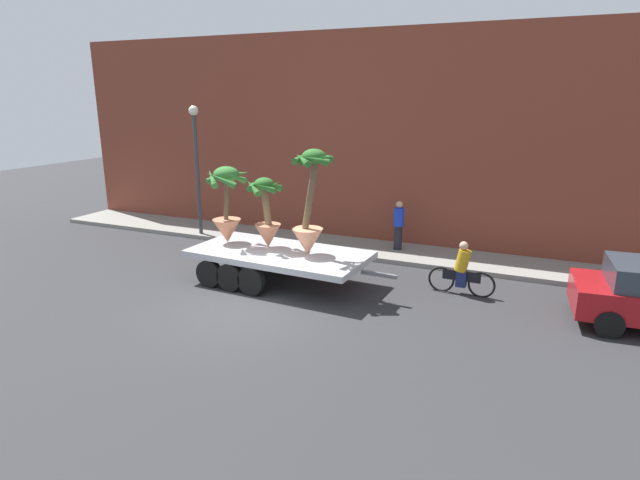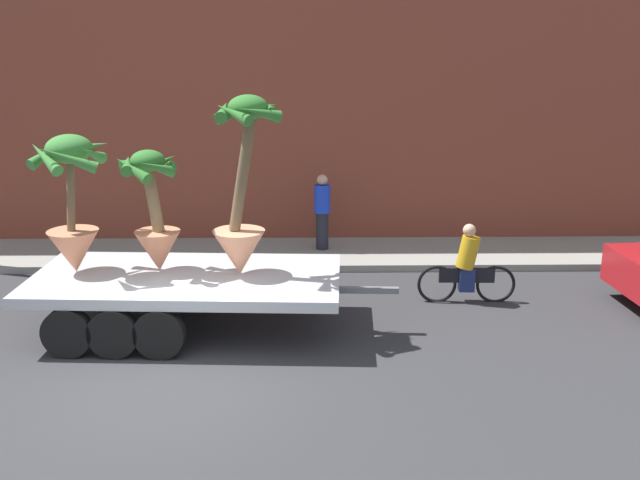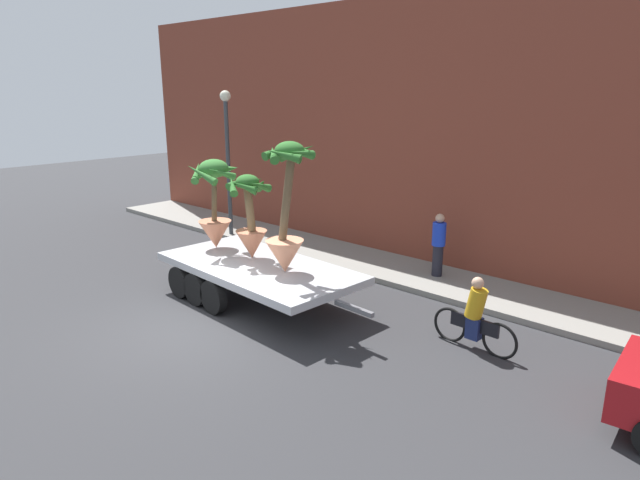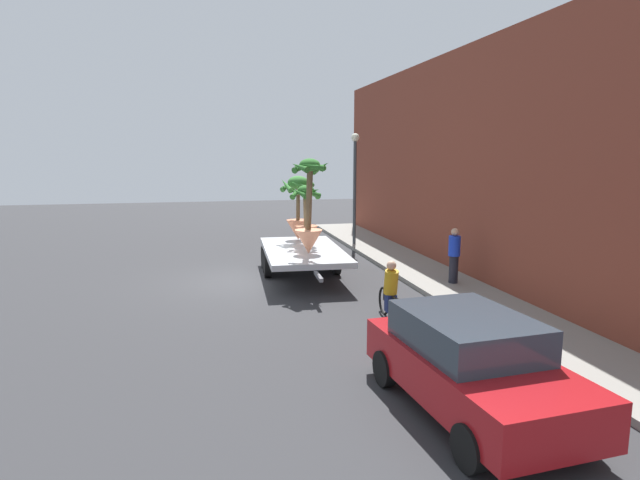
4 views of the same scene
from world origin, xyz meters
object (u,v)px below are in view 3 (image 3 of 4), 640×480
Objects in this scene: flatbed_trailer at (253,270)px; potted_palm_front at (214,205)px; potted_palm_middle at (250,220)px; potted_palm_rear at (287,217)px; cyclist at (475,317)px; pedestrian_near_gate at (438,244)px; street_lamp at (227,145)px.

potted_palm_front is at bearing 174.17° from flatbed_trailer.
potted_palm_middle is (-0.29, 0.21, 1.19)m from flatbed_trailer.
potted_palm_rear reaches higher than cyclist.
flatbed_trailer is at bearing -121.37° from pedestrian_near_gate.
pedestrian_near_gate reaches higher than cyclist.
potted_palm_front is 6.00m from pedestrian_near_gate.
flatbed_trailer is 1.24m from potted_palm_middle.
potted_palm_front is 0.48× the size of street_lamp.
pedestrian_near_gate is (2.89, 4.06, -0.91)m from potted_palm_middle.
pedestrian_near_gate is at bearing 131.16° from cyclist.
potted_palm_middle is at bearing -169.49° from cyclist.
street_lamp reaches higher than cyclist.
potted_palm_rear is at bearing 0.18° from flatbed_trailer.
potted_palm_rear is at bearing -7.90° from potted_palm_middle.
street_lamp reaches higher than flatbed_trailer.
potted_palm_front is 1.27× the size of cyclist.
potted_palm_rear is (1.21, 0.00, 1.52)m from flatbed_trailer.
potted_palm_rear is 1.62× the size of cyclist.
street_lamp is (-6.21, 3.31, 0.95)m from potted_palm_rear.
potted_palm_middle is 5.07m from pedestrian_near_gate.
potted_palm_rear is at bearing -28.02° from street_lamp.
potted_palm_middle is 1.36m from potted_palm_front.
pedestrian_near_gate is (2.60, 4.27, 0.28)m from flatbed_trailer.
cyclist is at bearing -48.84° from pedestrian_near_gate.
potted_palm_middle reaches higher than cyclist.
potted_palm_front is (-1.34, -0.05, 0.18)m from potted_palm_middle.
flatbed_trailer is at bearing -5.83° from potted_palm_front.
potted_palm_middle reaches higher than pedestrian_near_gate.
flatbed_trailer is 6.49m from street_lamp.
flatbed_trailer is 5.40m from cyclist.
potted_palm_middle is 0.43× the size of street_lamp.
potted_palm_front is at bearing -178.07° from potted_palm_middle.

